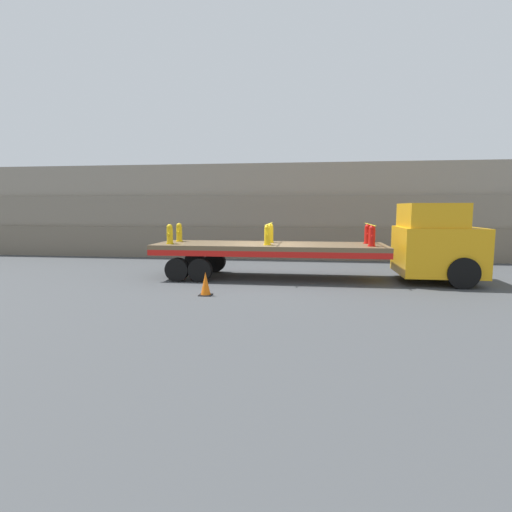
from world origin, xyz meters
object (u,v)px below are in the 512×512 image
Objects in this scene: fire_hydrant_yellow_near_1 at (267,235)px; fire_hydrant_red_far_2 at (368,234)px; fire_hydrant_yellow_near_0 at (170,234)px; traffic_cone at (206,284)px; flatbed_trailer at (255,250)px; fire_hydrant_red_near_2 at (372,236)px; fire_hydrant_yellow_far_0 at (179,233)px; fire_hydrant_yellow_far_1 at (270,233)px; truck_cab at (439,243)px.

fire_hydrant_yellow_near_1 is 1.00× the size of fire_hydrant_red_far_2.
traffic_cone is at bearing -52.79° from fire_hydrant_yellow_near_0.
fire_hydrant_yellow_near_1 is 3.35m from traffic_cone.
fire_hydrant_yellow_near_1 is 1.04× the size of traffic_cone.
fire_hydrant_red_far_2 is (4.11, 0.53, 0.59)m from flatbed_trailer.
fire_hydrant_red_near_2 is 1.00× the size of fire_hydrant_red_far_2.
fire_hydrant_yellow_near_1 is at bearing -16.46° from fire_hydrant_yellow_far_0.
fire_hydrant_yellow_far_1 is (3.59, 0.00, 0.00)m from fire_hydrant_yellow_far_0.
fire_hydrant_yellow_near_1 is (3.59, 0.00, 0.00)m from fire_hydrant_yellow_near_0.
fire_hydrant_red_far_2 reaches higher than flatbed_trailer.
fire_hydrant_yellow_near_0 and fire_hydrant_yellow_far_1 have the same top height.
fire_hydrant_yellow_far_1 is at bearing 0.00° from fire_hydrant_yellow_far_0.
fire_hydrant_red_far_2 is at bearing 7.36° from flatbed_trailer.
fire_hydrant_red_far_2 is at bearing 8.41° from fire_hydrant_yellow_near_0.
fire_hydrant_yellow_far_0 and fire_hydrant_red_far_2 have the same top height.
fire_hydrant_red_near_2 is (4.11, -0.53, 0.59)m from flatbed_trailer.
fire_hydrant_yellow_near_0 is at bearing -163.54° from fire_hydrant_yellow_far_1.
truck_cab is 3.80× the size of fire_hydrant_yellow_far_1.
fire_hydrant_red_far_2 is at bearing 167.35° from truck_cab.
traffic_cone is at bearing -156.87° from truck_cab.
fire_hydrant_yellow_near_0 is at bearing 180.00° from fire_hydrant_yellow_near_1.
fire_hydrant_yellow_near_0 is (-3.07, -0.53, 0.59)m from flatbed_trailer.
fire_hydrant_yellow_near_0 is 1.00× the size of fire_hydrant_red_near_2.
fire_hydrant_red_near_2 is (7.18, 0.00, 0.00)m from fire_hydrant_yellow_near_0.
fire_hydrant_yellow_near_1 is at bearing -174.91° from truck_cab.
fire_hydrant_yellow_far_0 is (0.00, 1.06, 0.00)m from fire_hydrant_yellow_near_0.
truck_cab is 6.48m from flatbed_trailer.
flatbed_trailer is at bearing 72.08° from traffic_cone.
fire_hydrant_yellow_far_0 and fire_hydrant_yellow_near_1 have the same top height.
flatbed_trailer is at bearing -134.39° from fire_hydrant_yellow_far_1.
truck_cab is at bearing 5.09° from fire_hydrant_yellow_near_1.
fire_hydrant_yellow_near_1 is (0.52, -0.53, 0.59)m from flatbed_trailer.
fire_hydrant_yellow_far_0 reaches higher than traffic_cone.
fire_hydrant_yellow_near_0 is 3.74m from fire_hydrant_yellow_far_1.
fire_hydrant_yellow_far_0 is (-3.07, 0.53, 0.59)m from flatbed_trailer.
fire_hydrant_red_near_2 is at bearing 27.49° from traffic_cone.
flatbed_trailer is 11.63× the size of fire_hydrant_yellow_far_1.
fire_hydrant_yellow_far_0 is at bearing 118.54° from traffic_cone.
traffic_cone is (-1.56, -3.74, -1.28)m from fire_hydrant_yellow_far_1.
fire_hydrant_yellow_near_1 reaches higher than flatbed_trailer.
truck_cab is 3.80× the size of fire_hydrant_yellow_far_0.
traffic_cone is at bearing -120.17° from fire_hydrant_yellow_near_1.
traffic_cone is (-1.04, -3.21, -0.69)m from flatbed_trailer.
truck_cab is at bearing 3.18° from fire_hydrant_yellow_near_0.
fire_hydrant_red_near_2 is at bearing -90.00° from fire_hydrant_red_far_2.
fire_hydrant_red_far_2 is (7.18, 1.06, 0.00)m from fire_hydrant_yellow_near_0.
fire_hydrant_yellow_near_0 is (-9.54, -0.53, 0.25)m from truck_cab.
fire_hydrant_yellow_near_0 and fire_hydrant_yellow_near_1 have the same top height.
fire_hydrant_yellow_far_0 is (-9.54, 0.53, 0.25)m from truck_cab.
fire_hydrant_yellow_near_0 is at bearing -171.59° from fire_hydrant_red_far_2.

